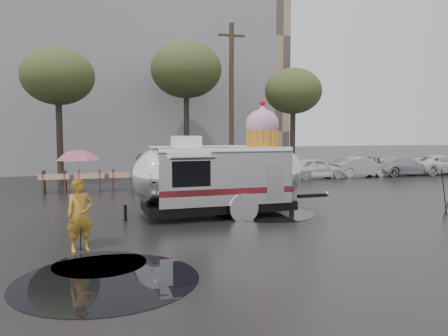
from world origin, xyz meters
name	(u,v)px	position (x,y,z in m)	size (l,w,h in m)	color
ground	(296,232)	(0.00, 0.00, 0.00)	(120.00, 120.00, 0.00)	black
puddles	(188,244)	(-3.12, -0.48, 0.01)	(8.60, 8.45, 0.01)	black
grey_building	(111,82)	(-4.00, 24.00, 6.50)	(22.00, 12.00, 13.00)	slate
utility_pole	(231,99)	(2.50, 14.00, 4.62)	(1.60, 0.28, 9.00)	#473323
tree_left	(58,77)	(-7.00, 13.00, 5.48)	(3.64, 3.64, 6.95)	#382D26
tree_mid	(186,70)	(0.00, 15.00, 6.34)	(4.20, 4.20, 8.03)	#382D26
tree_right	(293,92)	(6.00, 13.00, 5.06)	(3.36, 3.36, 6.42)	#382D26
barricade_row	(90,180)	(-5.55, 9.96, 0.52)	(4.30, 0.80, 1.00)	#473323
parked_cars	(386,164)	(11.78, 12.00, 0.72)	(13.20, 1.90, 1.50)	silver
airstream_trailer	(221,174)	(-1.31, 2.93, 1.36)	(7.20, 2.82, 3.88)	silver
person_left	(80,215)	(-5.62, -0.33, 0.84)	(0.60, 0.40, 1.68)	#C18A28
umbrella_pink	(78,167)	(-5.62, -0.33, 1.96)	(1.21, 1.21, 2.37)	pink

